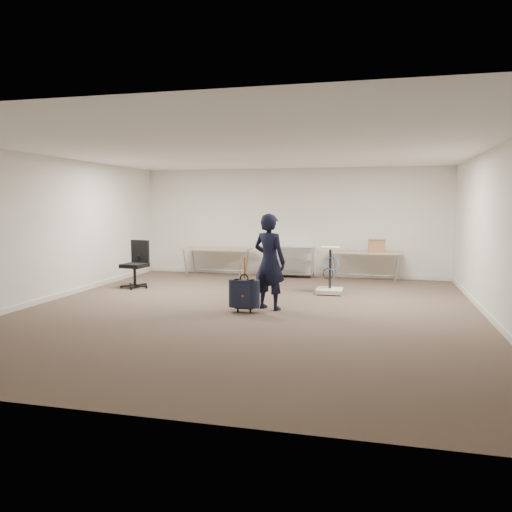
# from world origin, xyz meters

# --- Properties ---
(ground) EXTENTS (9.00, 9.00, 0.00)m
(ground) POSITION_xyz_m (0.00, 0.00, 0.00)
(ground) COLOR #4C3B2E
(ground) RESTS_ON ground
(room_shell) EXTENTS (8.00, 9.00, 9.00)m
(room_shell) POSITION_xyz_m (0.00, 1.38, 0.05)
(room_shell) COLOR silver
(room_shell) RESTS_ON ground
(folding_table_left) EXTENTS (1.80, 0.75, 0.73)m
(folding_table_left) POSITION_xyz_m (-1.90, 3.95, 0.68)
(folding_table_left) COLOR tan
(folding_table_left) RESTS_ON ground
(folding_table_right) EXTENTS (1.80, 0.75, 0.73)m
(folding_table_right) POSITION_xyz_m (1.90, 3.95, 0.68)
(folding_table_right) COLOR tan
(folding_table_right) RESTS_ON ground
(wire_shelf) EXTENTS (1.22, 0.47, 0.80)m
(wire_shelf) POSITION_xyz_m (0.00, 4.20, 0.44)
(wire_shelf) COLOR silver
(wire_shelf) RESTS_ON ground
(person) EXTENTS (0.73, 0.61, 1.72)m
(person) POSITION_xyz_m (0.33, 0.22, 0.86)
(person) COLOR black
(person) RESTS_ON ground
(suitcase) EXTENTS (0.36, 0.22, 0.96)m
(suitcase) POSITION_xyz_m (-0.04, -0.15, 0.33)
(suitcase) COLOR #161C32
(suitcase) RESTS_ON ground
(office_chair) EXTENTS (0.64, 0.64, 1.06)m
(office_chair) POSITION_xyz_m (-3.10, 1.79, 0.32)
(office_chair) COLOR black
(office_chair) RESTS_ON ground
(equipment_cart) EXTENTS (0.54, 0.54, 0.99)m
(equipment_cart) POSITION_xyz_m (1.24, 2.03, 0.26)
(equipment_cart) COLOR beige
(equipment_cart) RESTS_ON ground
(cardboard_box) EXTENTS (0.41, 0.31, 0.29)m
(cardboard_box) POSITION_xyz_m (2.18, 3.96, 0.88)
(cardboard_box) COLOR #9E7149
(cardboard_box) RESTS_ON folding_table_right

